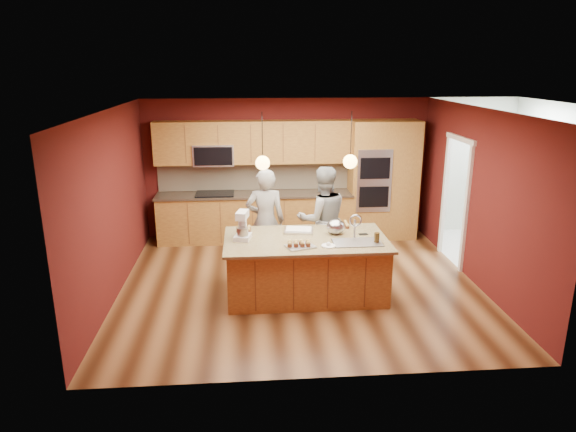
{
  "coord_description": "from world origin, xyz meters",
  "views": [
    {
      "loc": [
        -0.79,
        -7.36,
        3.32
      ],
      "look_at": [
        -0.19,
        -0.1,
        1.15
      ],
      "focal_mm": 32.0,
      "sensor_mm": 36.0,
      "label": 1
    }
  ],
  "objects": [
    {
      "name": "person_right",
      "position": [
        0.43,
        0.58,
        0.88
      ],
      "size": [
        0.93,
        0.77,
        1.76
      ],
      "primitive_type": "imported",
      "rotation": [
        0.0,
        0.0,
        3.27
      ],
      "color": "slate",
      "rests_on": "floor"
    },
    {
      "name": "dryer",
      "position": [
        4.23,
        1.59,
        0.5
      ],
      "size": [
        0.8,
        0.82,
        1.0
      ],
      "primitive_type": "cube",
      "rotation": [
        0.0,
        0.0,
        -0.34
      ],
      "color": "white",
      "rests_on": "floor"
    },
    {
      "name": "wall_left",
      "position": [
        -2.75,
        0.0,
        1.35
      ],
      "size": [
        0.0,
        5.0,
        5.0
      ],
      "primitive_type": "plane",
      "rotation": [
        1.57,
        0.0,
        1.57
      ],
      "color": "#4D1311",
      "rests_on": "ground"
    },
    {
      "name": "island",
      "position": [
        0.07,
        -0.34,
        0.45
      ],
      "size": [
        2.37,
        1.33,
        1.25
      ],
      "color": "brown",
      "rests_on": "floor"
    },
    {
      "name": "washer",
      "position": [
        4.22,
        0.91,
        0.46
      ],
      "size": [
        0.62,
        0.63,
        0.91
      ],
      "primitive_type": "cube",
      "rotation": [
        0.0,
        0.0,
        0.09
      ],
      "color": "white",
      "rests_on": "floor"
    },
    {
      "name": "oven_column",
      "position": [
        1.85,
        2.19,
        1.15
      ],
      "size": [
        1.3,
        0.62,
        2.3
      ],
      "color": "brown",
      "rests_on": "floor"
    },
    {
      "name": "tumbler",
      "position": [
        1.04,
        -0.59,
        0.95
      ],
      "size": [
        0.08,
        0.08,
        0.15
      ],
      "primitive_type": "cylinder",
      "color": "#3C2A10",
      "rests_on": "island"
    },
    {
      "name": "floor",
      "position": [
        0.0,
        0.0,
        0.0
      ],
      "size": [
        5.5,
        5.5,
        0.0
      ],
      "primitive_type": "plane",
      "color": "#40210F",
      "rests_on": "ground"
    },
    {
      "name": "laundry_room",
      "position": [
        4.35,
        1.2,
        1.95
      ],
      "size": [
        2.6,
        2.7,
        2.7
      ],
      "color": "silver",
      "rests_on": "ground"
    },
    {
      "name": "wall_right",
      "position": [
        2.75,
        0.0,
        1.35
      ],
      "size": [
        0.0,
        5.0,
        5.0
      ],
      "primitive_type": "plane",
      "rotation": [
        1.57,
        0.0,
        -1.57
      ],
      "color": "#4D1311",
      "rests_on": "ground"
    },
    {
      "name": "sheet_cake",
      "position": [
        -0.02,
        -0.01,
        0.9
      ],
      "size": [
        0.48,
        0.39,
        0.05
      ],
      "rotation": [
        0.0,
        0.0,
        -0.16
      ],
      "color": "silver",
      "rests_on": "island"
    },
    {
      "name": "mixing_bowl",
      "position": [
        0.52,
        -0.15,
        0.98
      ],
      "size": [
        0.28,
        0.28,
        0.23
      ],
      "primitive_type": "ellipsoid",
      "color": "#A9AAB0",
      "rests_on": "island"
    },
    {
      "name": "doorway_trim",
      "position": [
        2.73,
        0.8,
        1.05
      ],
      "size": [
        0.08,
        1.11,
        2.2
      ],
      "primitive_type": null,
      "color": "white",
      "rests_on": "wall_right"
    },
    {
      "name": "pendant_left",
      "position": [
        -0.56,
        -0.33,
        2.0
      ],
      "size": [
        0.2,
        0.2,
        0.8
      ],
      "color": "black",
      "rests_on": "ceiling"
    },
    {
      "name": "cabinet_run",
      "position": [
        -0.68,
        2.25,
        0.98
      ],
      "size": [
        3.74,
        0.64,
        2.3
      ],
      "color": "brown",
      "rests_on": "floor"
    },
    {
      "name": "cupcakes_right",
      "position": [
        0.67,
        0.19,
        0.91
      ],
      "size": [
        0.23,
        0.31,
        0.07
      ],
      "primitive_type": null,
      "color": "tan",
      "rests_on": "island"
    },
    {
      "name": "cooling_rack",
      "position": [
        -0.07,
        -0.69,
        0.88
      ],
      "size": [
        0.45,
        0.39,
        0.02
      ],
      "primitive_type": "cube",
      "rotation": [
        0.0,
        0.0,
        0.34
      ],
      "color": "#B7B9BF",
      "rests_on": "island"
    },
    {
      "name": "phone",
      "position": [
        0.93,
        -0.22,
        0.88
      ],
      "size": [
        0.14,
        0.08,
        0.01
      ],
      "primitive_type": "cube",
      "rotation": [
        0.0,
        0.0,
        0.07
      ],
      "color": "black",
      "rests_on": "island"
    },
    {
      "name": "cupcakes_left",
      "position": [
        -0.85,
        0.08,
        0.91
      ],
      "size": [
        0.24,
        0.24,
        0.07
      ],
      "primitive_type": null,
      "color": "tan",
      "rests_on": "island"
    },
    {
      "name": "cupcakes_rack",
      "position": [
        -0.09,
        -0.69,
        0.93
      ],
      "size": [
        0.34,
        0.17,
        0.08
      ],
      "primitive_type": null,
      "color": "tan",
      "rests_on": "island"
    },
    {
      "name": "plate",
      "position": [
        0.33,
        -0.69,
        0.88
      ],
      "size": [
        0.2,
        0.2,
        0.01
      ],
      "primitive_type": "cylinder",
      "color": "white",
      "rests_on": "island"
    },
    {
      "name": "wall_front",
      "position": [
        0.0,
        -2.5,
        1.35
      ],
      "size": [
        5.5,
        0.0,
        5.5
      ],
      "primitive_type": "plane",
      "rotation": [
        -1.57,
        0.0,
        0.0
      ],
      "color": "#4D1311",
      "rests_on": "ground"
    },
    {
      "name": "wall_back",
      "position": [
        0.0,
        2.5,
        1.35
      ],
      "size": [
        5.5,
        0.0,
        5.5
      ],
      "primitive_type": "plane",
      "rotation": [
        1.57,
        0.0,
        0.0
      ],
      "color": "#4D1311",
      "rests_on": "ground"
    },
    {
      "name": "person_left",
      "position": [
        -0.5,
        0.58,
        0.87
      ],
      "size": [
        0.64,
        0.42,
        1.74
      ],
      "primitive_type": "imported",
      "rotation": [
        0.0,
        0.0,
        3.15
      ],
      "color": "black",
      "rests_on": "floor"
    },
    {
      "name": "stand_mixer",
      "position": [
        -0.87,
        -0.26,
        1.05
      ],
      "size": [
        0.28,
        0.34,
        0.41
      ],
      "rotation": [
        0.0,
        0.0,
        -0.23
      ],
      "color": "white",
      "rests_on": "island"
    },
    {
      "name": "pendant_right",
      "position": [
        0.67,
        -0.33,
        2.0
      ],
      "size": [
        0.2,
        0.2,
        0.8
      ],
      "color": "black",
      "rests_on": "ceiling"
    },
    {
      "name": "ceiling",
      "position": [
        0.0,
        0.0,
        2.7
      ],
      "size": [
        5.5,
        5.5,
        0.0
      ],
      "primitive_type": "plane",
      "rotation": [
        3.14,
        0.0,
        0.0
      ],
      "color": "silver",
      "rests_on": "ground"
    }
  ]
}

